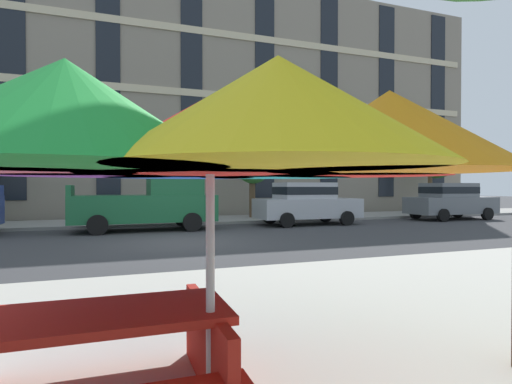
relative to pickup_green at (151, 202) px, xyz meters
name	(u,v)px	position (x,y,z in m)	size (l,w,h in m)	color
ground_plane	(184,243)	(0.56, -3.70, -1.03)	(120.00, 120.00, 0.00)	#38383A
sidewalk_near_patio	(386,381)	(0.56, -12.70, -0.97)	(56.00, 9.00, 0.12)	#B2ADA3
sidewalk_far	(157,221)	(0.56, 3.10, -0.97)	(56.00, 3.60, 0.12)	gray
apartment_building	(142,111)	(0.56, 11.29, 5.37)	(40.02, 12.08, 12.80)	gray
pickup_green	(151,202)	(0.00, 0.00, 0.00)	(5.10, 2.12, 2.20)	#195933
sedan_silver	(306,202)	(6.39, 0.00, -0.08)	(4.40, 1.98, 1.78)	#A8AAB2
sedan_gray	(450,200)	(14.24, 0.00, -0.08)	(4.40, 1.98, 1.78)	slate
street_tree_middle	(253,166)	(5.11, 3.05, 1.56)	(1.73, 1.73, 3.48)	brown
street_tree_right	(435,157)	(16.50, 3.35, 2.29)	(2.42, 2.48, 4.57)	brown
patio_umbrella	(210,140)	(-0.87, -12.70, 0.90)	(3.67, 3.67, 2.22)	silver
picnic_table	(93,354)	(-1.61, -12.45, -0.54)	(1.83, 1.55, 0.77)	red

